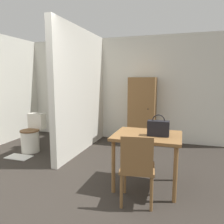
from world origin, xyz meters
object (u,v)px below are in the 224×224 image
dining_table (147,141)px  toilet (32,136)px  wooden_chair (137,167)px  wooden_cabinet (142,111)px  handbag (158,128)px

dining_table → toilet: bearing=162.4°
wooden_chair → wooden_cabinet: size_ratio=0.57×
dining_table → wooden_chair: size_ratio=1.04×
toilet → handbag: (2.68, -0.84, 0.53)m
dining_table → wooden_chair: wooden_chair is taller
dining_table → wooden_chair: bearing=-94.4°
handbag → wooden_cabinet: wooden_cabinet is taller
toilet → handbag: handbag is taller
dining_table → handbag: bearing=-13.7°
dining_table → wooden_cabinet: 2.13m
wooden_chair → toilet: (-2.49, 1.29, -0.15)m
dining_table → wooden_cabinet: bearing=102.0°
wooden_chair → toilet: size_ratio=1.13×
dining_table → wooden_cabinet: size_ratio=0.59×
handbag → wooden_cabinet: (-0.59, 2.12, -0.09)m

